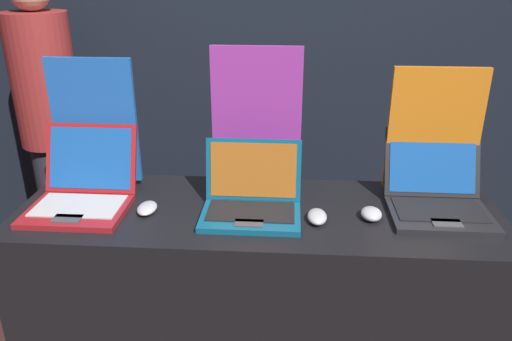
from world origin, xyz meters
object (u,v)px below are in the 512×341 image
laptop_back (437,194)px  mouse_front (147,208)px  promo_stand_back (433,135)px  person_bystander (52,130)px  laptop_front (83,189)px  mouse_back (371,214)px  mouse_middle (317,217)px  laptop_middle (252,198)px  promo_stand_front (95,126)px  promo_stand_middle (257,121)px

laptop_back → mouse_front: bearing=-174.6°
promo_stand_back → person_bystander: (-1.78, 0.68, -0.25)m
mouse_front → person_bystander: person_bystander is taller
laptop_front → promo_stand_back: 1.27m
mouse_back → laptop_back: bearing=21.0°
mouse_middle → mouse_back: mouse_back is taller
laptop_front → laptop_middle: laptop_front is taller
mouse_front → laptop_back: (1.01, 0.10, 0.04)m
laptop_back → mouse_back: (-0.24, -0.09, -0.04)m
mouse_back → laptop_middle: bearing=177.4°
mouse_front → mouse_back: (0.77, 0.00, 0.00)m
promo_stand_front → promo_stand_middle: size_ratio=0.92×
laptop_front → person_bystander: bearing=121.1°
laptop_middle → promo_stand_back: bearing=18.2°
person_bystander → promo_stand_front: bearing=-52.7°
promo_stand_middle → promo_stand_back: bearing=-2.5°
mouse_middle → mouse_front: bearing=177.5°
person_bystander → mouse_middle: bearing=-34.7°
mouse_front → laptop_back: bearing=5.4°
mouse_middle → promo_stand_back: size_ratio=0.22×
laptop_front → promo_stand_front: promo_stand_front is taller
laptop_middle → person_bystander: person_bystander is taller
mouse_back → person_bystander: person_bystander is taller
mouse_middle → laptop_back: size_ratio=0.30×
mouse_back → promo_stand_back: bearing=44.2°
mouse_middle → person_bystander: 1.65m
laptop_front → mouse_middle: size_ratio=3.36×
laptop_middle → mouse_back: laptop_middle is taller
mouse_front → laptop_back: laptop_back is taller
laptop_front → mouse_front: (0.24, -0.04, -0.05)m
laptop_back → mouse_back: size_ratio=3.95×
laptop_back → person_bystander: person_bystander is taller
mouse_middle → mouse_back: 0.19m
mouse_front → promo_stand_back: 1.06m
promo_stand_front → promo_stand_middle: bearing=3.9°
promo_stand_front → promo_stand_middle: (0.60, 0.04, 0.02)m
promo_stand_front → mouse_back: size_ratio=5.44×
laptop_front → mouse_front: 0.25m
laptop_front → promo_stand_back: promo_stand_back is taller
promo_stand_middle → person_bystander: person_bystander is taller
laptop_back → person_bystander: size_ratio=0.21×
promo_stand_front → person_bystander: (-0.53, 0.69, -0.25)m
laptop_middle → promo_stand_back: promo_stand_back is taller
laptop_middle → person_bystander: size_ratio=0.20×
mouse_front → laptop_middle: size_ratio=0.31×
laptop_front → promo_stand_back: (1.25, 0.20, 0.17)m
mouse_front → promo_stand_middle: (0.36, 0.26, 0.24)m
laptop_middle → laptop_back: (0.64, 0.07, 0.00)m
laptop_middle → mouse_back: size_ratio=3.71×
mouse_back → mouse_middle: bearing=-170.8°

